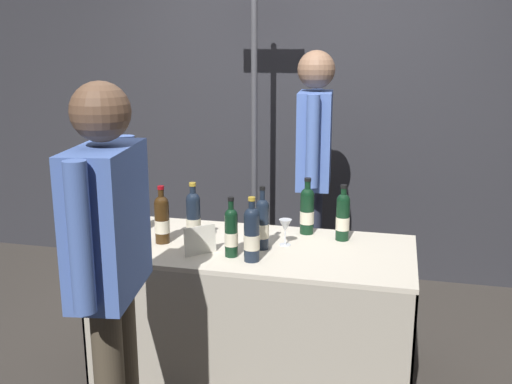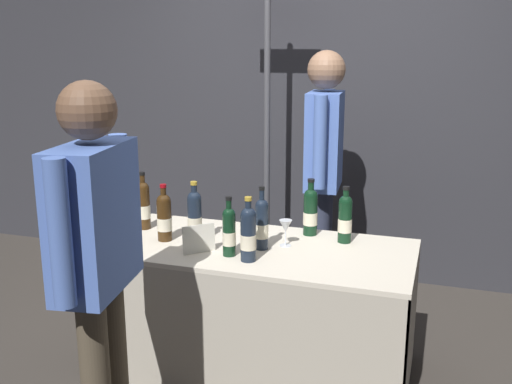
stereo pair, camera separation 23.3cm
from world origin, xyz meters
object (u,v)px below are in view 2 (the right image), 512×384
featured_wine_bottle (195,216)px  booth_signpost (267,106)px  display_bottle_0 (164,216)px  wine_glass_near_vendor (115,230)px  vendor_presenter (324,160)px  tasting_table (256,283)px  taster_foreground_right (96,247)px  wine_glass_mid (286,227)px

featured_wine_bottle → booth_signpost: booth_signpost is taller
display_bottle_0 → booth_signpost: bearing=79.2°
wine_glass_near_vendor → vendor_presenter: 1.45m
display_bottle_0 → booth_signpost: (0.22, 1.18, 0.50)m
wine_glass_near_vendor → vendor_presenter: bearing=53.0°
tasting_table → booth_signpost: (-0.29, 1.12, 0.85)m
tasting_table → vendor_presenter: size_ratio=0.96×
wine_glass_near_vendor → taster_foreground_right: taster_foreground_right is taller
taster_foreground_right → display_bottle_0: bearing=0.8°
featured_wine_bottle → vendor_presenter: vendor_presenter is taller
wine_glass_near_vendor → taster_foreground_right: 0.74m
wine_glass_near_vendor → tasting_table: bearing=23.0°
wine_glass_near_vendor → taster_foreground_right: size_ratio=0.10×
tasting_table → wine_glass_near_vendor: bearing=-157.0°
featured_wine_bottle → booth_signpost: (0.05, 1.16, 0.49)m
featured_wine_bottle → taster_foreground_right: (-0.02, -0.89, 0.12)m
wine_glass_mid → booth_signpost: (-0.43, 1.06, 0.53)m
taster_foreground_right → booth_signpost: (0.07, 2.05, 0.37)m
wine_glass_near_vendor → wine_glass_mid: 0.90m
tasting_table → booth_signpost: bearing=104.3°
wine_glass_near_vendor → taster_foreground_right: bearing=-63.5°
display_bottle_0 → wine_glass_near_vendor: size_ratio=2.03×
tasting_table → wine_glass_near_vendor: wine_glass_near_vendor is taller
wine_glass_mid → taster_foreground_right: size_ratio=0.09×
display_bottle_0 → taster_foreground_right: size_ratio=0.19×
wine_glass_mid → booth_signpost: size_ratio=0.06×
tasting_table → display_bottle_0: display_bottle_0 is taller
display_bottle_0 → taster_foreground_right: 0.90m
wine_glass_near_vendor → taster_foreground_right: (0.32, -0.65, 0.16)m
wine_glass_mid → featured_wine_bottle: bearing=-168.4°
featured_wine_bottle → wine_glass_mid: (0.48, 0.10, -0.04)m
vendor_presenter → taster_foreground_right: bearing=-21.9°
vendor_presenter → booth_signpost: (-0.47, 0.26, 0.31)m
taster_foreground_right → booth_signpost: 2.09m
wine_glass_near_vendor → featured_wine_bottle: bearing=35.6°
tasting_table → featured_wine_bottle: featured_wine_bottle is taller
wine_glass_mid → taster_foreground_right: taster_foreground_right is taller
display_bottle_0 → wine_glass_near_vendor: bearing=-126.6°
tasting_table → wine_glass_mid: bearing=21.1°
taster_foreground_right → booth_signpost: size_ratio=0.72×
vendor_presenter → booth_signpost: booth_signpost is taller
tasting_table → vendor_presenter: bearing=78.0°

